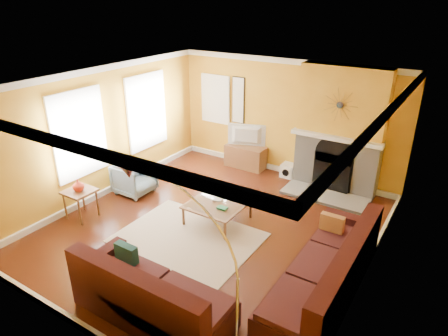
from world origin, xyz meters
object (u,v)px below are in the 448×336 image
Objects in this scene: coffee_table at (217,212)px; armchair at (135,178)px; arc_lamp at (188,276)px; side_table at (81,204)px; media_console at (246,157)px; sectional_sofa at (238,251)px.

armchair is (-2.16, 0.03, 0.14)m from coffee_table.
coffee_table is 0.44× the size of arc_lamp.
arc_lamp reaches higher than side_table.
arc_lamp is (2.24, -5.26, 0.90)m from media_console.
arc_lamp reaches higher than armchair.
sectional_sofa is at bearing 99.44° from arc_lamp.
arc_lamp is at bearing -62.65° from coffee_table.
media_console is (-0.84, 2.54, 0.07)m from coffee_table.
arc_lamp is at bearing -80.56° from sectional_sofa.
arc_lamp is (0.26, -1.55, 0.72)m from sectional_sofa.
side_table is 4.07m from arc_lamp.
arc_lamp is at bearing -66.91° from media_console.
armchair is at bearing 142.34° from arc_lamp.
media_console is at bearing 69.14° from side_table.
side_table is at bearing -110.86° from media_console.
armchair is at bearing 160.09° from sectional_sofa.
arc_lamp is (1.41, -2.72, 0.97)m from coffee_table.
sectional_sofa is at bearing -61.85° from media_console.
sectional_sofa reaches higher than media_console.
sectional_sofa is at bearing -109.91° from armchair.
coffee_table is 1.36× the size of armchair.
armchair reaches higher than media_console.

